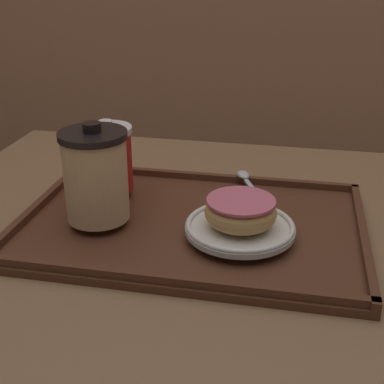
# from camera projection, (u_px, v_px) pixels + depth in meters

# --- Properties ---
(cafe_table) EXTENTS (0.94, 0.85, 0.70)m
(cafe_table) POSITION_uv_depth(u_px,v_px,m) (187.00, 315.00, 0.91)
(cafe_table) COLOR #846042
(cafe_table) RESTS_ON ground_plane
(serving_tray) EXTENTS (0.53, 0.36, 0.02)m
(serving_tray) POSITION_uv_depth(u_px,v_px,m) (192.00, 225.00, 0.84)
(serving_tray) COLOR #512D1E
(serving_tray) RESTS_ON cafe_table
(coffee_cup_front) EXTENTS (0.10, 0.10, 0.15)m
(coffee_cup_front) POSITION_uv_depth(u_px,v_px,m) (96.00, 175.00, 0.80)
(coffee_cup_front) COLOR #E0B784
(coffee_cup_front) RESTS_ON serving_tray
(coffee_cup_rear) EXTENTS (0.09, 0.09, 0.12)m
(coffee_cup_rear) POSITION_uv_depth(u_px,v_px,m) (108.00, 158.00, 0.90)
(coffee_cup_rear) COLOR red
(coffee_cup_rear) RESTS_ON serving_tray
(plate_with_chocolate_donut) EXTENTS (0.16, 0.16, 0.01)m
(plate_with_chocolate_donut) POSITION_uv_depth(u_px,v_px,m) (240.00, 227.00, 0.78)
(plate_with_chocolate_donut) COLOR white
(plate_with_chocolate_donut) RESTS_ON serving_tray
(donut_chocolate_glazed) EXTENTS (0.10, 0.10, 0.04)m
(donut_chocolate_glazed) POSITION_uv_depth(u_px,v_px,m) (241.00, 211.00, 0.77)
(donut_chocolate_glazed) COLOR tan
(donut_chocolate_glazed) RESTS_ON plate_with_chocolate_donut
(spoon) EXTENTS (0.07, 0.13, 0.01)m
(spoon) POSITION_uv_depth(u_px,v_px,m) (246.00, 179.00, 0.95)
(spoon) COLOR silver
(spoon) RESTS_ON serving_tray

